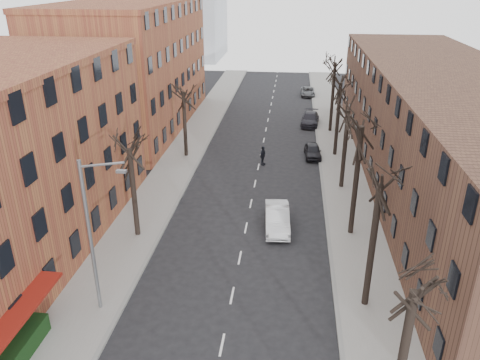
% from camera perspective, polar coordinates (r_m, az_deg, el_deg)
% --- Properties ---
extents(sidewalk_left, '(4.00, 90.00, 0.15)m').
position_cam_1_polar(sidewalk_left, '(49.50, -6.76, 3.39)').
color(sidewalk_left, gray).
rests_on(sidewalk_left, ground).
extents(sidewalk_right, '(4.00, 90.00, 0.15)m').
position_cam_1_polar(sidewalk_right, '(48.53, 12.00, 2.59)').
color(sidewalk_right, gray).
rests_on(sidewalk_right, ground).
extents(building_left_far, '(12.00, 28.00, 14.00)m').
position_cam_1_polar(building_left_far, '(58.24, -12.99, 13.15)').
color(building_left_far, brown).
rests_on(building_left_far, ground).
extents(building_right, '(12.00, 50.00, 10.00)m').
position_cam_1_polar(building_right, '(43.91, 23.56, 5.64)').
color(building_right, '#523526').
rests_on(building_right, ground).
extents(awning_left, '(1.20, 7.00, 0.15)m').
position_cam_1_polar(awning_left, '(26.68, -24.58, -19.18)').
color(awning_left, maroon).
rests_on(awning_left, ground).
extents(tree_right_b, '(5.20, 5.20, 10.80)m').
position_cam_1_polar(tree_right_b, '(28.44, 14.92, -14.51)').
color(tree_right_b, black).
rests_on(tree_right_b, ground).
extents(tree_right_c, '(5.20, 5.20, 11.60)m').
position_cam_1_polar(tree_right_c, '(35.02, 13.28, -6.40)').
color(tree_right_c, black).
rests_on(tree_right_c, ground).
extents(tree_right_d, '(5.20, 5.20, 10.00)m').
position_cam_1_polar(tree_right_d, '(42.09, 12.20, -0.92)').
color(tree_right_d, black).
rests_on(tree_right_d, ground).
extents(tree_right_e, '(5.20, 5.20, 10.80)m').
position_cam_1_polar(tree_right_e, '(49.45, 11.44, 2.95)').
color(tree_right_e, black).
rests_on(tree_right_e, ground).
extents(tree_right_f, '(5.20, 5.20, 11.60)m').
position_cam_1_polar(tree_right_f, '(56.98, 10.88, 5.82)').
color(tree_right_f, black).
rests_on(tree_right_f, ground).
extents(tree_left_a, '(5.20, 5.20, 9.50)m').
position_cam_1_polar(tree_left_a, '(34.65, -12.31, -6.65)').
color(tree_left_a, black).
rests_on(tree_left_a, ground).
extents(tree_left_b, '(5.20, 5.20, 9.50)m').
position_cam_1_polar(tree_left_b, '(48.53, -6.55, 2.88)').
color(tree_left_b, black).
rests_on(tree_left_b, ground).
extents(streetlight, '(2.45, 0.22, 9.03)m').
position_cam_1_polar(streetlight, '(25.59, -17.55, -6.01)').
color(streetlight, slate).
rests_on(streetlight, ground).
extents(silver_sedan, '(2.10, 5.06, 1.63)m').
position_cam_1_polar(silver_sedan, '(34.56, 4.56, -4.65)').
color(silver_sedan, silver).
rests_on(silver_sedan, ground).
extents(parked_car_near, '(1.83, 4.05, 1.35)m').
position_cam_1_polar(parked_car_near, '(48.39, 8.85, 3.54)').
color(parked_car_near, black).
rests_on(parked_car_near, ground).
extents(parked_car_mid, '(2.50, 5.22, 1.47)m').
position_cam_1_polar(parked_car_mid, '(59.06, 8.55, 7.37)').
color(parked_car_mid, black).
rests_on(parked_car_mid, ground).
extents(parked_car_far, '(2.16, 4.54, 1.25)m').
position_cam_1_polar(parked_car_far, '(73.73, 8.26, 10.61)').
color(parked_car_far, '#55585C').
rests_on(parked_car_far, ground).
extents(pedestrian_crossing, '(0.83, 1.22, 1.93)m').
position_cam_1_polar(pedestrian_crossing, '(45.78, 2.80, 2.99)').
color(pedestrian_crossing, black).
rests_on(pedestrian_crossing, ground).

